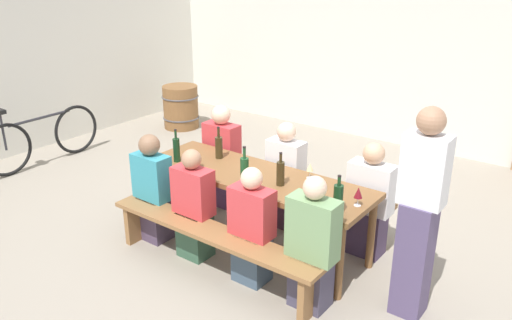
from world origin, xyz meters
The scene contains 23 objects.
ground_plane centered at (0.00, 0.00, 0.00)m, with size 24.00×24.00×0.00m, color gray.
back_wall centered at (0.00, 3.78, 1.60)m, with size 14.00×0.20×3.20m, color silver.
tasting_table centered at (0.00, 0.00, 0.67)m, with size 2.31×0.72×0.75m.
bench_near centered at (0.00, -0.66, 0.36)m, with size 2.21×0.30×0.45m.
bench_far centered at (0.00, 0.66, 0.36)m, with size 2.21×0.30×0.45m.
wine_bottle_0 centered at (1.00, -0.25, 0.88)m, with size 0.08×0.08×0.33m.
wine_bottle_1 centered at (0.04, -0.23, 0.88)m, with size 0.08×0.08×0.36m.
wine_bottle_2 centered at (-0.57, 0.13, 0.87)m, with size 0.08×0.08×0.33m.
wine_bottle_3 centered at (-0.85, -0.20, 0.88)m, with size 0.07×0.07×0.34m.
wine_bottle_4 centered at (0.32, -0.06, 0.87)m, with size 0.07×0.07×0.31m.
wine_glass_0 centered at (0.45, 0.23, 0.86)m, with size 0.07×0.07×0.15m.
wine_glass_1 centered at (-0.57, -0.19, 0.86)m, with size 0.07×0.07×0.16m.
wine_glass_2 centered at (1.07, -0.02, 0.86)m, with size 0.07×0.07×0.17m.
seated_guest_near_0 centered at (-0.89, -0.51, 0.53)m, with size 0.38×0.24×1.11m.
seated_guest_near_1 centered at (-0.34, -0.51, 0.50)m, with size 0.38×0.24×1.08m.
seated_guest_near_2 centered at (0.34, -0.51, 0.50)m, with size 0.38×0.24×1.07m.
seated_guest_near_3 centered at (0.93, -0.51, 0.54)m, with size 0.40×0.24×1.15m.
seated_guest_far_0 centered at (-0.86, 0.51, 0.56)m, with size 0.41×0.24×1.18m.
seated_guest_far_1 centered at (0.00, 0.51, 0.54)m, with size 0.38×0.24×1.14m.
seated_guest_far_2 centered at (0.94, 0.51, 0.53)m, with size 0.42×0.24×1.13m.
standing_host centered at (1.61, -0.11, 0.84)m, with size 0.33×0.24×1.71m.
wine_barrel centered at (-3.30, 2.32, 0.35)m, with size 0.61×0.61×0.70m.
parked_bicycle_0 centered at (-3.64, -0.01, 0.37)m, with size 0.20×1.77×0.90m.
Camera 1 is at (2.71, -3.62, 2.67)m, focal length 36.48 mm.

